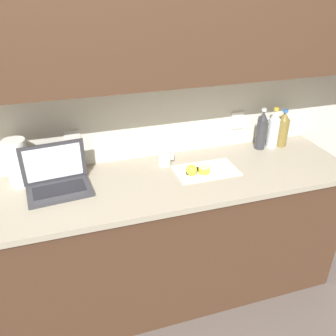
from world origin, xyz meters
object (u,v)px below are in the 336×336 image
at_px(lemon_half_cut, 204,170).
at_px(paper_towel_roll, 18,162).
at_px(cutting_board, 206,171).
at_px(measuring_cup, 164,157).
at_px(bottle_green_soda, 262,130).
at_px(bottle_water_clear, 282,129).
at_px(knife, 198,169).
at_px(laptop, 57,179).
at_px(lemon_whole_beside, 192,170).
at_px(bottle_oil_tall, 273,129).

xyz_separation_m(lemon_half_cut, paper_towel_roll, (-1.03, 0.21, 0.11)).
height_order(cutting_board, measuring_cup, measuring_cup).
relative_size(bottle_green_soda, bottle_water_clear, 1.09).
bearing_deg(bottle_water_clear, lemon_half_cut, -161.85).
xyz_separation_m(knife, lemon_half_cut, (0.02, -0.04, 0.01)).
bearing_deg(bottle_water_clear, knife, -165.21).
distance_m(laptop, paper_towel_roll, 0.24).
height_order(measuring_cup, paper_towel_roll, paper_towel_roll).
bearing_deg(measuring_cup, bottle_water_clear, 2.35).
bearing_deg(paper_towel_roll, lemon_half_cut, -11.32).
relative_size(knife, lemon_half_cut, 3.90).
bearing_deg(lemon_whole_beside, measuring_cup, 120.74).
bearing_deg(cutting_board, bottle_water_clear, 16.63).
relative_size(lemon_half_cut, lemon_whole_beside, 1.05).
distance_m(bottle_green_soda, paper_towel_roll, 1.53).
xyz_separation_m(cutting_board, measuring_cup, (-0.21, 0.16, 0.05)).
distance_m(lemon_half_cut, bottle_water_clear, 0.70).
bearing_deg(lemon_whole_beside, bottle_water_clear, 16.45).
height_order(lemon_half_cut, bottle_oil_tall, bottle_oil_tall).
bearing_deg(bottle_oil_tall, bottle_green_soda, 180.00).
bearing_deg(paper_towel_roll, lemon_whole_beside, -12.39).
bearing_deg(knife, cutting_board, -33.20).
distance_m(knife, bottle_water_clear, 0.72).
relative_size(lemon_half_cut, bottle_green_soda, 0.24).
height_order(bottle_oil_tall, bottle_water_clear, bottle_oil_tall).
bearing_deg(bottle_water_clear, laptop, -175.21).
height_order(bottle_green_soda, bottle_oil_tall, bottle_green_soda).
height_order(knife, lemon_half_cut, lemon_half_cut).
bearing_deg(laptop, bottle_water_clear, -0.54).
relative_size(laptop, knife, 1.38).
xyz_separation_m(cutting_board, bottle_oil_tall, (0.57, 0.19, 0.12)).
bearing_deg(bottle_oil_tall, lemon_whole_beside, -161.91).
distance_m(lemon_whole_beside, bottle_green_soda, 0.63).
relative_size(measuring_cup, paper_towel_roll, 0.39).
relative_size(bottle_green_soda, measuring_cup, 2.71).
height_order(laptop, lemon_whole_beside, laptop).
height_order(knife, bottle_green_soda, bottle_green_soda).
height_order(laptop, bottle_green_soda, bottle_green_soda).
bearing_deg(lemon_whole_beside, bottle_oil_tall, 18.09).
height_order(cutting_board, bottle_oil_tall, bottle_oil_tall).
bearing_deg(laptop, lemon_whole_beside, -12.42).
relative_size(laptop, lemon_whole_beside, 5.62).
xyz_separation_m(lemon_half_cut, bottle_water_clear, (0.66, 0.22, 0.09)).
xyz_separation_m(cutting_board, paper_towel_roll, (-1.06, 0.18, 0.13)).
height_order(lemon_half_cut, paper_towel_roll, paper_towel_roll).
distance_m(cutting_board, paper_towel_roll, 1.08).
bearing_deg(lemon_whole_beside, lemon_half_cut, 1.64).
distance_m(lemon_half_cut, lemon_whole_beside, 0.08).
relative_size(lemon_whole_beside, paper_towel_roll, 0.24).
xyz_separation_m(knife, paper_towel_roll, (-1.01, 0.17, 0.12)).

